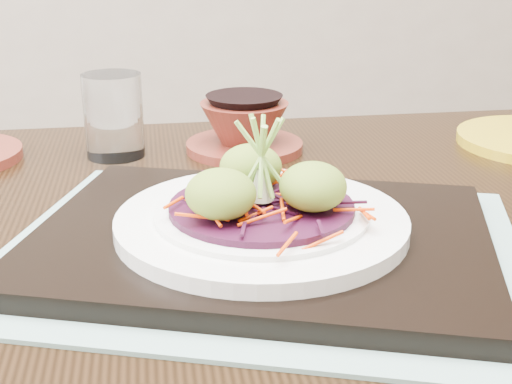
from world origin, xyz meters
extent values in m
cube|color=black|center=(0.07, -0.04, 0.70)|extent=(1.21, 0.85, 0.04)
cube|color=#81A79C|center=(0.08, -0.09, 0.72)|extent=(0.52, 0.48, 0.00)
cube|color=black|center=(0.08, -0.09, 0.73)|extent=(0.45, 0.40, 0.02)
cylinder|color=white|center=(0.08, -0.09, 0.75)|extent=(0.24, 0.24, 0.01)
cylinder|color=white|center=(0.08, -0.09, 0.76)|extent=(0.18, 0.18, 0.01)
cylinder|color=#360A23|center=(0.08, -0.09, 0.76)|extent=(0.15, 0.15, 0.01)
ellipsoid|color=olive|center=(0.04, -0.11, 0.78)|extent=(0.06, 0.06, 0.04)
ellipsoid|color=olive|center=(0.12, -0.11, 0.78)|extent=(0.06, 0.06, 0.04)
ellipsoid|color=olive|center=(0.08, -0.05, 0.78)|extent=(0.06, 0.06, 0.04)
cylinder|color=white|center=(-0.02, 0.21, 0.77)|extent=(0.09, 0.09, 0.10)
cylinder|color=#5B1F15|center=(0.13, 0.20, 0.73)|extent=(0.17, 0.17, 0.01)
camera|label=1|loc=(-0.05, -0.61, 0.98)|focal=50.00mm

